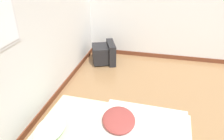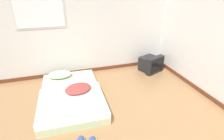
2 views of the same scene
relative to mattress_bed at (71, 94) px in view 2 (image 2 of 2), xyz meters
The scene contains 3 objects.
wall_back 1.66m from the mattress_bed, 81.38° to the left, with size 7.28×0.08×2.60m.
mattress_bed is the anchor object (origin of this frame).
crt_tv 2.23m from the mattress_bed, 17.45° to the left, with size 0.63×0.60×0.43m.
Camera 2 is at (-0.28, -1.15, 2.02)m, focal length 28.00 mm.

